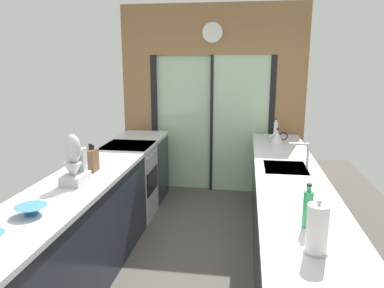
{
  "coord_description": "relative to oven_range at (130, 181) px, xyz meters",
  "views": [
    {
      "loc": [
        0.5,
        -2.94,
        1.92
      ],
      "look_at": [
        -0.04,
        0.69,
        1.09
      ],
      "focal_mm": 34.38,
      "sensor_mm": 36.0,
      "label": 1
    }
  ],
  "objects": [
    {
      "name": "ground_plane",
      "position": [
        0.91,
        -0.65,
        -0.47
      ],
      "size": [
        5.04,
        7.6,
        0.02
      ],
      "primitive_type": "cube",
      "color": "#4C4742"
    },
    {
      "name": "soap_bottle_near",
      "position": [
        1.8,
        -2.01,
        0.59
      ],
      "size": [
        0.06,
        0.06,
        0.28
      ],
      "color": "#339E56",
      "rests_on": "right_counter_run"
    },
    {
      "name": "soap_bottle_far",
      "position": [
        1.8,
        0.67,
        0.58
      ],
      "size": [
        0.05,
        0.05,
        0.26
      ],
      "color": "silver",
      "rests_on": "right_counter_run"
    },
    {
      "name": "left_counter_run",
      "position": [
        -0.0,
        -1.12,
        0.01
      ],
      "size": [
        0.62,
        3.8,
        0.92
      ],
      "color": "#1E232D",
      "rests_on": "ground_plane"
    },
    {
      "name": "paper_towel_roll",
      "position": [
        1.8,
        -2.32,
        0.6
      ],
      "size": [
        0.13,
        0.13,
        0.3
      ],
      "color": "#B7BABC",
      "rests_on": "right_counter_run"
    },
    {
      "name": "right_counter_run",
      "position": [
        1.82,
        -0.95,
        0.01
      ],
      "size": [
        0.62,
        3.8,
        0.92
      ],
      "color": "#1E232D",
      "rests_on": "ground_plane"
    },
    {
      "name": "mixing_bowl_far",
      "position": [
        0.02,
        -2.1,
        0.5
      ],
      "size": [
        0.21,
        0.21,
        0.06
      ],
      "color": "teal",
      "rests_on": "left_counter_run"
    },
    {
      "name": "oven_range",
      "position": [
        0.0,
        0.0,
        0.0
      ],
      "size": [
        0.6,
        0.6,
        0.92
      ],
      "color": "#B7BABC",
      "rests_on": "ground_plane"
    },
    {
      "name": "knife_block",
      "position": [
        0.02,
        -1.1,
        0.57
      ],
      "size": [
        0.08,
        0.14,
        0.26
      ],
      "color": "brown",
      "rests_on": "left_counter_run"
    },
    {
      "name": "kettle",
      "position": [
        1.8,
        0.38,
        0.55
      ],
      "size": [
        0.24,
        0.16,
        0.19
      ],
      "color": "#B7BABC",
      "rests_on": "right_counter_run"
    },
    {
      "name": "sink_faucet",
      "position": [
        1.96,
        -0.7,
        0.63
      ],
      "size": [
        0.19,
        0.02,
        0.24
      ],
      "color": "#B7BABC",
      "rests_on": "right_counter_run"
    },
    {
      "name": "stand_mixer",
      "position": [
        0.02,
        -1.44,
        0.63
      ],
      "size": [
        0.17,
        0.27,
        0.42
      ],
      "color": "#B7BABC",
      "rests_on": "left_counter_run"
    },
    {
      "name": "back_wall_unit",
      "position": [
        0.91,
        1.15,
        1.07
      ],
      "size": [
        2.64,
        0.12,
        2.7
      ],
      "color": "olive",
      "rests_on": "ground_plane"
    }
  ]
}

